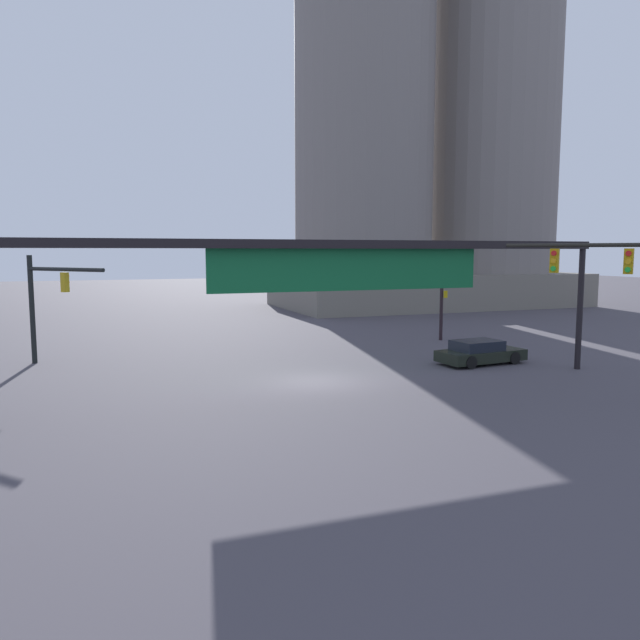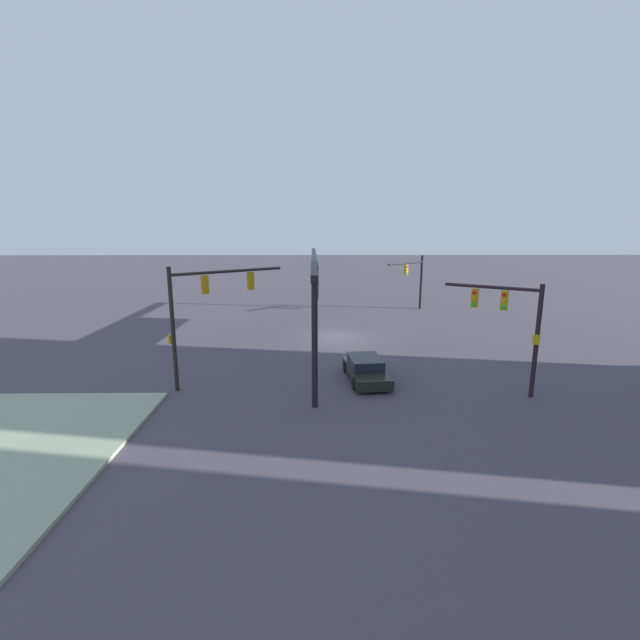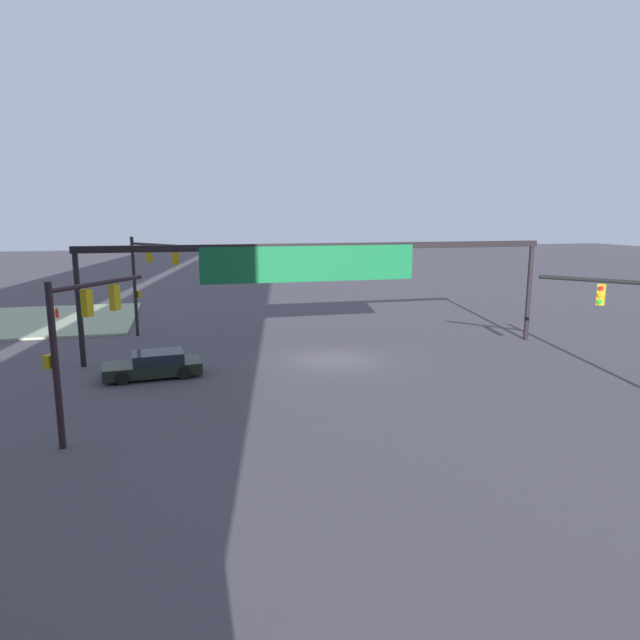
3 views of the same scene
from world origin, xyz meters
The scene contains 8 objects.
ground_plane centered at (0.00, 0.00, 0.00)m, with size 206.92×206.92×0.00m, color #444047.
sidewalk_corner centered at (17.26, -15.56, 0.07)m, with size 11.75×12.90×0.15m, color #92A082.
traffic_signal_near_corner centered at (-11.15, 8.28, 3.56)m, with size 3.60×4.17×5.48m.
traffic_signal_opposite_side centered at (9.74, -7.55, 4.38)m, with size 3.93×5.44×6.31m.
traffic_signal_cross_street centered at (11.21, 7.89, 3.85)m, with size 2.97×3.92×5.58m.
overhead_sign_gantry centered at (0.29, -1.75, 5.20)m, with size 26.10×0.43×6.13m.
sedan_car_approaching centered at (9.22, 0.99, 0.58)m, with size 4.64×2.30×1.21m.
fire_hydrant_on_curb centered at (16.98, -16.29, 0.49)m, with size 0.33×0.22×0.71m.
Camera 3 is at (7.64, 27.65, 7.63)m, focal length 30.96 mm.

